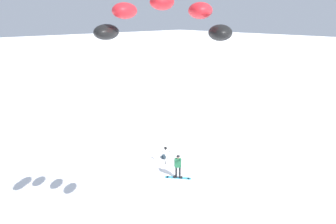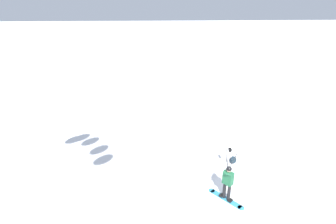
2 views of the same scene
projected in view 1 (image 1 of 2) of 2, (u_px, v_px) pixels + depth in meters
The scene contains 6 objects.
ground_plane at pixel (183, 179), 19.45m from camera, with size 300.00×300.00×0.00m, color white.
snowboarder at pixel (178, 164), 19.24m from camera, with size 0.52×0.73×1.66m.
snowboard at pixel (178, 178), 19.53m from camera, with size 1.20×1.42×0.10m.
traction_kite at pixel (162, 18), 8.39m from camera, with size 3.44×3.73×1.24m.
gear_bag_large at pixel (164, 157), 22.19m from camera, with size 0.55×0.66×0.24m.
camera_tripod at pixel (166, 152), 21.08m from camera, with size 0.60×0.61×1.28m.
Camera 1 is at (-12.45, -11.96, 9.97)m, focal length 32.51 mm.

